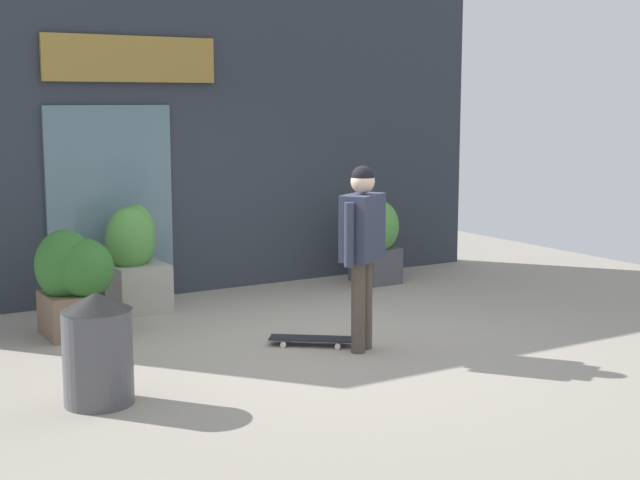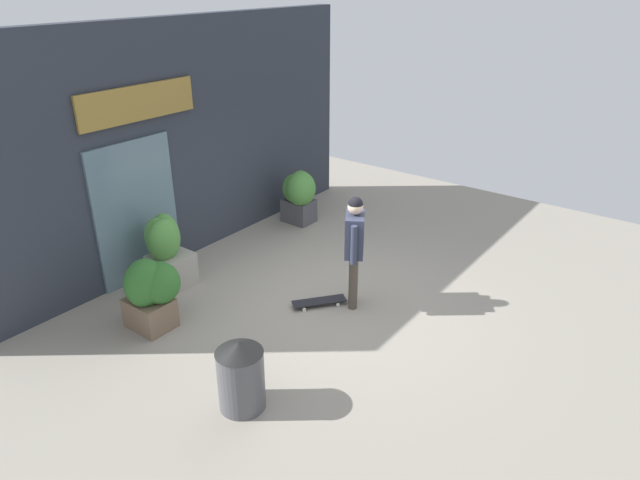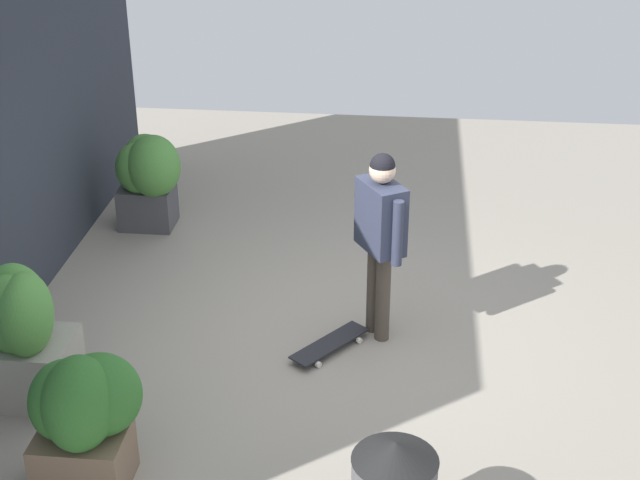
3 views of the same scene
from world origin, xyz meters
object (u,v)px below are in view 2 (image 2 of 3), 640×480
Objects in this scene: planter_box_mid at (299,192)px; skateboard at (319,301)px; skateboarder at (354,241)px; planter_box_right at (150,288)px; planter_box_left at (166,247)px; trash_bin at (241,375)px.

skateboard is at bearing -135.74° from planter_box_mid.
skateboarder reaches higher than planter_box_right.
skateboard is at bearing -39.83° from planter_box_right.
planter_box_mid is at bearing -1.83° from planter_box_left.
trash_bin reaches higher than skateboard.
planter_box_left is at bearing 178.17° from planter_box_mid.
trash_bin is at bearing -148.19° from planter_box_mid.
planter_box_mid is at bearing -97.77° from skateboard.
planter_box_mid reaches higher than skateboard.
planter_box_mid is at bearing -68.52° from skateboarder.
planter_box_mid is 1.25× the size of trash_bin.
planter_box_right is 2.19m from trash_bin.
skateboarder is at bearing 4.75° from trash_bin.
planter_box_right is 4.13m from planter_box_mid.
skateboarder is 1.98× the size of trash_bin.
planter_box_left is at bearing 65.20° from trash_bin.
skateboarder is 1.47× the size of planter_box_left.
planter_box_left is at bearing 40.35° from planter_box_right.
planter_box_left is (-0.93, 2.29, 0.59)m from skateboard.
skateboard is 0.65× the size of planter_box_left.
planter_box_left is 1.18m from planter_box_right.
skateboard is (-0.30, 0.40, -1.01)m from skateboarder.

